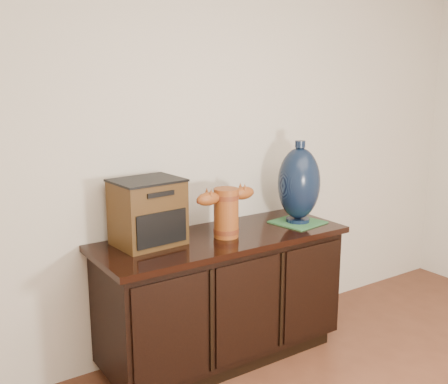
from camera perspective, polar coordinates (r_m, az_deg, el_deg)
sideboard at (r=3.09m, az=-0.21°, el=-11.30°), size 1.46×0.56×0.75m
terracotta_vessel at (r=2.90m, az=0.23°, el=-1.95°), size 0.39×0.15×0.28m
tv_radio at (r=2.80m, az=-8.30°, el=-2.17°), size 0.37×0.31×0.35m
green_mat at (r=3.25m, az=8.02°, el=-3.26°), size 0.31×0.31×0.01m
lamp_base at (r=3.19m, az=8.15°, el=0.90°), size 0.30×0.30×0.50m
spray_can at (r=2.96m, az=-5.94°, el=-2.94°), size 0.07×0.07×0.19m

